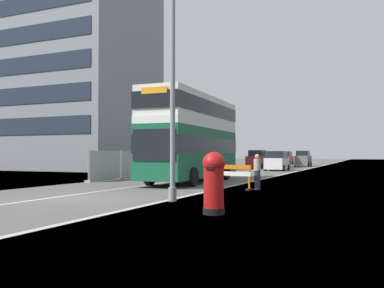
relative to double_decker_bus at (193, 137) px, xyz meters
The scene contains 14 objects.
ground 10.67m from the double_decker_bus, 88.04° to the right, with size 140.00×280.00×0.10m.
double_decker_bus is the anchor object (origin of this frame).
lamppost_foreground 10.37m from the double_decker_bus, 70.43° to the right, with size 0.29×0.70×8.56m.
red_pillar_postbox 13.56m from the double_decker_bus, 63.92° to the right, with size 0.64×0.64×1.75m.
roadworks_barrier 5.91m from the double_decker_bus, 45.57° to the right, with size 1.88×0.91×1.17m.
construction_site_fence 7.11m from the double_decker_bus, 144.08° to the left, with size 0.44×13.80×1.95m.
car_oncoming_near 19.65m from the double_decker_bus, 87.26° to the left, with size 2.04×3.91×2.00m.
car_receding_mid 25.98m from the double_decker_bus, 96.12° to the left, with size 1.96×4.25×2.16m.
car_receding_far 35.58m from the double_decker_bus, 88.16° to the left, with size 1.92×3.95×2.16m.
car_far_side 44.06m from the double_decker_bus, 93.83° to the left, with size 2.06×4.52×2.14m.
bare_tree_far_verge_near 31.82m from the double_decker_bus, 108.24° to the left, with size 2.00×2.84×4.47m.
bare_tree_far_verge_mid 29.17m from the double_decker_bus, 112.38° to the left, with size 2.78×2.82×5.16m.
pedestrian_at_kerb 6.42m from the double_decker_bus, 36.34° to the right, with size 0.34×0.34×1.69m.
backdrop_office_block 31.61m from the double_decker_bus, 151.08° to the left, with size 27.33×13.00×21.62m.
Camera 1 is at (10.32, -12.57, 1.68)m, focal length 38.84 mm.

